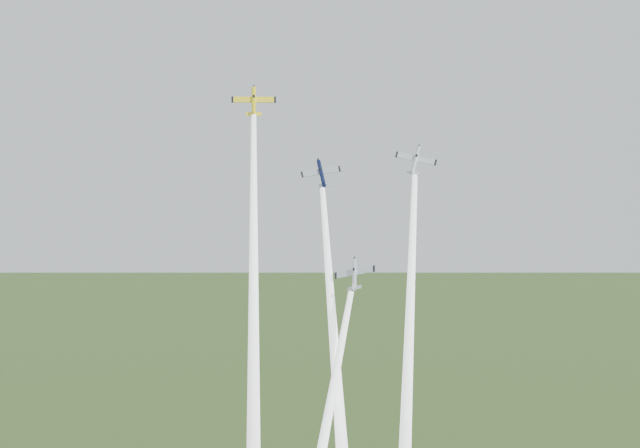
{
  "coord_description": "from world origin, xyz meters",
  "views": [
    {
      "loc": [
        21.29,
        -137.75,
        96.84
      ],
      "look_at": [
        0.0,
        -6.0,
        92.0
      ],
      "focal_mm": 45.0,
      "sensor_mm": 36.0,
      "label": 1
    }
  ],
  "objects_px": {
    "plane_navy": "(321,174)",
    "plane_silver_low": "(354,274)",
    "plane_yellow": "(254,101)",
    "plane_silver_right": "(415,160)"
  },
  "relations": [
    {
      "from": "plane_yellow",
      "to": "plane_navy",
      "type": "relative_size",
      "value": 1.15
    },
    {
      "from": "plane_yellow",
      "to": "plane_navy",
      "type": "height_order",
      "value": "plane_yellow"
    },
    {
      "from": "plane_yellow",
      "to": "plane_silver_low",
      "type": "relative_size",
      "value": 1.18
    },
    {
      "from": "plane_navy",
      "to": "plane_silver_low",
      "type": "relative_size",
      "value": 1.03
    },
    {
      "from": "plane_yellow",
      "to": "plane_silver_low",
      "type": "xyz_separation_m",
      "value": [
        20.41,
        -14.97,
        -30.07
      ]
    },
    {
      "from": "plane_yellow",
      "to": "plane_silver_right",
      "type": "height_order",
      "value": "plane_yellow"
    },
    {
      "from": "plane_yellow",
      "to": "plane_silver_right",
      "type": "xyz_separation_m",
      "value": [
        29.8,
        -5.45,
        -11.24
      ]
    },
    {
      "from": "plane_silver_right",
      "to": "plane_silver_low",
      "type": "height_order",
      "value": "plane_silver_right"
    },
    {
      "from": "plane_silver_low",
      "to": "plane_yellow",
      "type": "bearing_deg",
      "value": 155.0
    },
    {
      "from": "plane_navy",
      "to": "plane_silver_right",
      "type": "bearing_deg",
      "value": -26.59
    }
  ]
}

